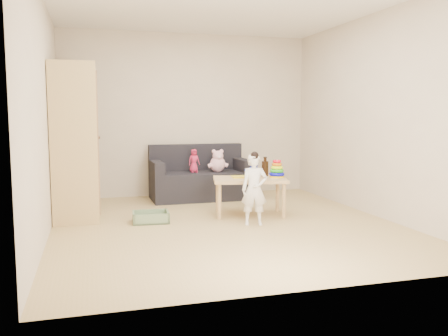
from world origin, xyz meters
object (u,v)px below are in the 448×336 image
object	(u,v)px
wardrobe	(75,142)
play_table	(250,197)
toddler	(254,190)
sofa	(200,185)

from	to	relation	value
wardrobe	play_table	xyz separation A→B (m)	(2.16, -0.52, -0.72)
wardrobe	toddler	size ratio (longest dim) A/B	2.32
play_table	wardrobe	bearing A→B (deg)	166.37
sofa	play_table	bearing A→B (deg)	-76.11
wardrobe	sofa	world-z (taller)	wardrobe
wardrobe	toddler	world-z (taller)	wardrobe
play_table	toddler	bearing A→B (deg)	-102.90
sofa	play_table	size ratio (longest dim) A/B	1.62
sofa	toddler	distance (m)	1.90
wardrobe	sofa	distance (m)	2.13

